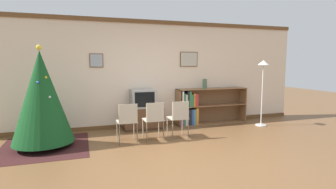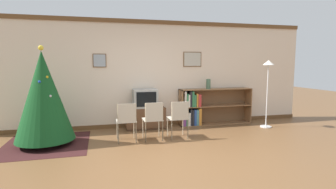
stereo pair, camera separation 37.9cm
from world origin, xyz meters
TOP-DOWN VIEW (x-y plane):
  - ground_plane at (0.00, 0.00)m, footprint 24.00×24.00m
  - wall_back at (0.00, 2.55)m, footprint 8.77×0.11m
  - area_rug at (-2.28, 1.46)m, footprint 1.63×1.73m
  - christmas_tree at (-2.28, 1.46)m, footprint 1.13×1.13m
  - tv_console at (-0.13, 2.26)m, footprint 0.97×0.44m
  - television at (-0.13, 2.26)m, footprint 0.59×0.43m
  - folding_chair_left at (-0.69, 1.22)m, footprint 0.40×0.40m
  - folding_chair_center at (-0.13, 1.22)m, footprint 0.40×0.40m
  - folding_chair_right at (0.43, 1.22)m, footprint 0.40×0.40m
  - bookshelf at (1.41, 2.32)m, footprint 1.97×0.36m
  - vase at (1.55, 2.29)m, footprint 0.11×0.11m
  - standing_lamp at (2.88, 1.64)m, footprint 0.28×0.28m

SIDE VIEW (x-z plane):
  - ground_plane at x=0.00m, z-range 0.00..0.00m
  - area_rug at x=-2.28m, z-range 0.00..0.01m
  - tv_console at x=-0.13m, z-range 0.00..0.54m
  - bookshelf at x=1.41m, z-range -0.03..0.92m
  - folding_chair_left at x=-0.69m, z-range 0.06..0.88m
  - folding_chair_center at x=-0.13m, z-range 0.06..0.88m
  - folding_chair_right at x=0.43m, z-range 0.06..0.88m
  - television at x=-0.13m, z-range 0.54..0.99m
  - christmas_tree at x=-2.28m, z-range 0.00..1.96m
  - vase at x=1.55m, z-range 0.95..1.22m
  - standing_lamp at x=2.88m, z-range 0.46..2.16m
  - wall_back at x=0.00m, z-range 0.00..2.70m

